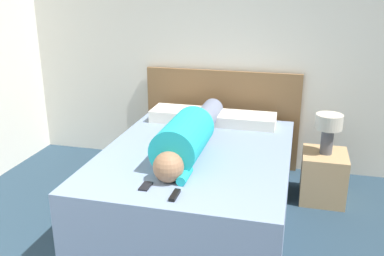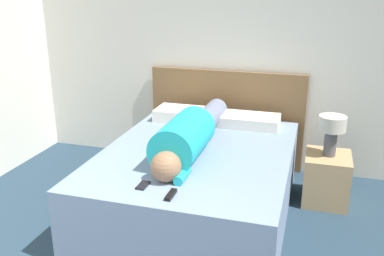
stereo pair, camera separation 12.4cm
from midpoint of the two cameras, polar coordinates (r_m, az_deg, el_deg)
name	(u,v)px [view 2 (the right image)]	position (r m, az deg, el deg)	size (l,w,h in m)	color
wall_back	(210,45)	(4.59, 3.26, 11.00)	(5.15, 0.06, 2.60)	silver
bed	(197,182)	(3.70, 1.64, -7.25)	(1.54, 2.01, 0.59)	#7589A8
headboard	(226,119)	(4.65, 5.28, 1.24)	(1.66, 0.04, 1.05)	brown
nightstand	(326,178)	(4.13, 18.30, -6.40)	(0.40, 0.45, 0.45)	tan
table_lamp	(332,129)	(3.96, 19.01, -0.10)	(0.24, 0.24, 0.37)	#4C4C51
person_lying	(190,135)	(3.50, 0.69, -0.96)	(0.35, 1.67, 0.35)	#936B4C
pillow_near_headboard	(187,115)	(4.35, 0.17, 1.79)	(0.63, 0.34, 0.12)	silver
pillow_second	(248,121)	(4.23, 8.34, 0.98)	(0.60, 0.34, 0.11)	silver
tv_remote	(171,195)	(2.84, -1.59, -8.90)	(0.04, 0.15, 0.02)	black
cell_phone	(143,185)	(2.99, -5.37, -7.63)	(0.06, 0.13, 0.01)	black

